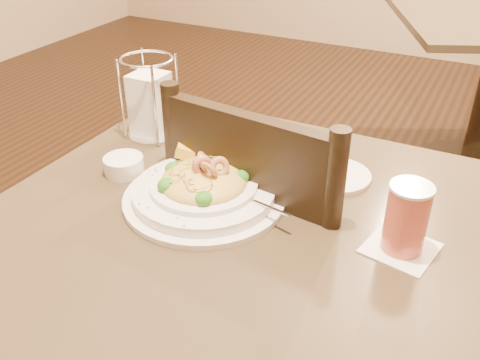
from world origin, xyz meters
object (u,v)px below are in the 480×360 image
at_px(dining_chair_near, 277,257).
at_px(napkin_caddy, 151,103).
at_px(drink_glass, 406,219).
at_px(bread_basket, 274,167).
at_px(main_table, 235,319).
at_px(pasta_bowl, 204,188).
at_px(side_plate, 335,175).
at_px(butter_ramekin, 124,165).

xyz_separation_m(dining_chair_near, napkin_caddy, (-0.33, 0.00, 0.33)).
height_order(drink_glass, bread_basket, drink_glass).
relative_size(main_table, pasta_bowl, 2.66).
relative_size(bread_basket, side_plate, 1.58).
distance_m(bread_basket, side_plate, 0.13).
height_order(pasta_bowl, butter_ramekin, pasta_bowl).
bearing_deg(napkin_caddy, dining_chair_near, -0.41).
bearing_deg(butter_ramekin, side_plate, 24.64).
bearing_deg(drink_glass, side_plate, 134.66).
relative_size(pasta_bowl, bread_basket, 1.49).
relative_size(pasta_bowl, butter_ramekin, 4.18).
height_order(pasta_bowl, bread_basket, pasta_bowl).
bearing_deg(dining_chair_near, side_plate, -168.64).
relative_size(dining_chair_near, napkin_caddy, 4.93).
height_order(main_table, butter_ramekin, butter_ramekin).
xyz_separation_m(dining_chair_near, pasta_bowl, (-0.08, -0.19, 0.27)).
height_order(bread_basket, napkin_caddy, napkin_caddy).
relative_size(main_table, dining_chair_near, 0.97).
xyz_separation_m(bread_basket, butter_ramekin, (-0.28, -0.13, -0.00)).
relative_size(drink_glass, napkin_caddy, 0.67).
height_order(main_table, napkin_caddy, napkin_caddy).
height_order(bread_basket, butter_ramekin, bread_basket).
distance_m(pasta_bowl, side_plate, 0.28).
bearing_deg(dining_chair_near, bread_basket, 99.37).
relative_size(main_table, butter_ramekin, 11.11).
bearing_deg(napkin_caddy, pasta_bowl, -37.25).
xyz_separation_m(main_table, butter_ramekin, (-0.29, 0.06, 0.25)).
xyz_separation_m(pasta_bowl, butter_ramekin, (-0.20, 0.02, -0.01)).
xyz_separation_m(drink_glass, bread_basket, (-0.29, 0.12, -0.04)).
distance_m(pasta_bowl, napkin_caddy, 0.32).
bearing_deg(drink_glass, bread_basket, 156.69).
relative_size(pasta_bowl, side_plate, 2.35).
height_order(drink_glass, butter_ramekin, drink_glass).
height_order(dining_chair_near, bread_basket, dining_chair_near).
bearing_deg(main_table, side_plate, 65.68).
bearing_deg(dining_chair_near, drink_glass, 157.41).
height_order(pasta_bowl, side_plate, pasta_bowl).
distance_m(main_table, butter_ramekin, 0.39).
relative_size(main_table, napkin_caddy, 4.78).
bearing_deg(main_table, pasta_bowl, 155.18).
height_order(napkin_caddy, butter_ramekin, napkin_caddy).
bearing_deg(side_plate, dining_chair_near, -175.86).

